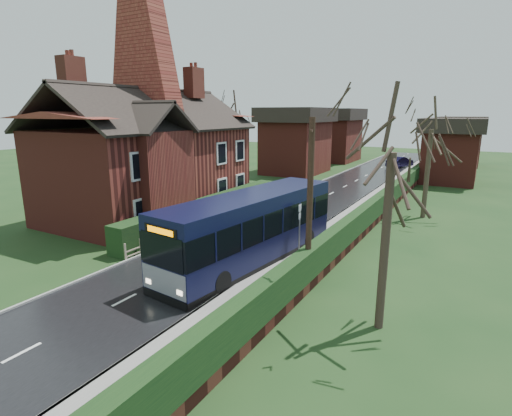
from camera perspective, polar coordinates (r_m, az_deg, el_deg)
The scene contains 18 objects.
ground at distance 20.72m, azimuth -5.92°, elevation -6.52°, with size 140.00×140.00×0.00m, color #26401B.
road at distance 29.07m, azimuth 5.56°, elevation -0.62°, with size 6.00×100.00×0.02m, color black.
pavement at distance 27.66m, azimuth 13.62°, elevation -1.54°, with size 2.50×100.00×0.14m, color slate.
kerb_right at distance 28.00m, azimuth 11.26°, elevation -1.24°, with size 0.12×100.00×0.14m, color gray.
kerb_left at distance 30.39m, azimuth 0.31°, elevation 0.15°, with size 0.12×100.00×0.10m, color gray.
front_hedge at distance 26.57m, azimuth -6.58°, elevation -0.24°, with size 1.20×16.00×1.60m, color black.
picket_fence at distance 26.23m, azimuth -5.24°, elevation -1.17°, with size 0.10×16.00×0.90m, color gray, non-canonical shape.
right_wall_hedge at distance 27.07m, azimuth 16.87°, elevation 0.00°, with size 0.60×50.00×1.80m.
brick_house at distance 28.91m, azimuth -14.89°, elevation 7.71°, with size 9.30×14.60×10.30m.
bus at distance 19.03m, azimuth -0.71°, elevation -3.03°, with size 3.80×11.21×3.34m.
car_silver at distance 23.58m, azimuth -7.81°, elevation -2.47°, with size 1.49×3.71×1.26m, color silver.
car_green at distance 23.18m, azimuth -9.96°, elevation -2.65°, with size 1.96×4.83×1.40m, color black.
car_distant at distance 56.02m, azimuth 19.85°, elevation 6.20°, with size 1.52×4.37×1.44m, color black.
bus_stop_sign at distance 19.59m, azimuth 6.25°, elevation -2.11°, with size 0.16×0.42×2.77m.
telegraph_pole at distance 15.57m, azimuth 7.66°, elevation 0.11°, with size 0.32×0.88×6.91m.
tree_right_near at distance 12.90m, azimuth 19.03°, elevation 9.26°, with size 3.89×3.89×8.40m.
tree_right_far at distance 29.07m, azimuth 23.86°, elevation 11.04°, with size 4.43×4.43×8.56m.
tree_house_side at distance 37.58m, azimuth -3.17°, elevation 13.59°, with size 4.20×4.20×9.55m.
Camera 1 is at (11.41, -15.79, 7.07)m, focal length 28.00 mm.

